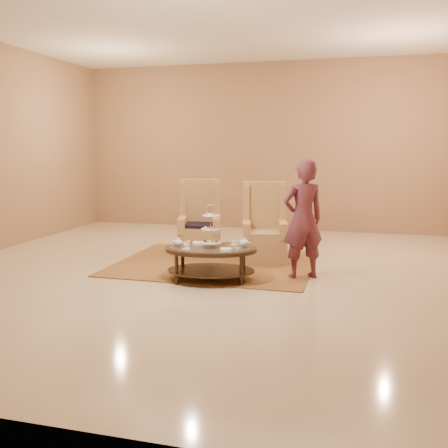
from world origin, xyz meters
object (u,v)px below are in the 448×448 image
(person, at_px, (303,219))
(armchair_right, at_px, (264,235))
(armchair_left, at_px, (200,230))
(tea_table, at_px, (211,253))

(person, bearing_deg, armchair_right, -84.59)
(armchair_left, height_order, person, person)
(tea_table, xyz_separation_m, armchair_left, (-0.62, 1.50, 0.05))
(tea_table, distance_m, person, 1.30)
(tea_table, distance_m, armchair_left, 1.62)
(tea_table, height_order, armchair_right, armchair_right)
(armchair_right, bearing_deg, tea_table, -121.39)
(person, bearing_deg, armchair_left, -62.53)
(tea_table, relative_size, person, 0.83)
(armchair_right, bearing_deg, armchair_left, 159.53)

